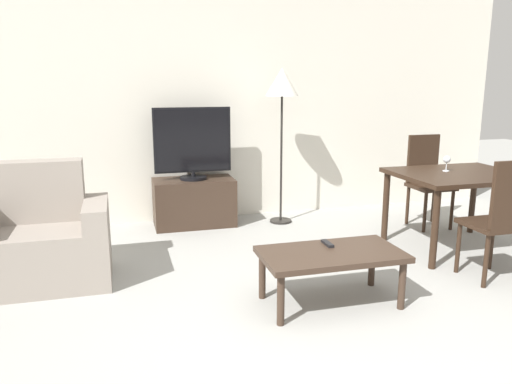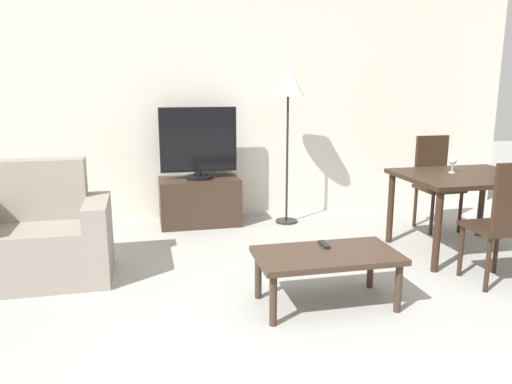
# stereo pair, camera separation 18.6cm
# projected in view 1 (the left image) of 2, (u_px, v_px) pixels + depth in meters

# --- Properties ---
(ground_plane) EXTENTS (18.00, 18.00, 0.00)m
(ground_plane) POSITION_uv_depth(u_px,v_px,m) (346.00, 373.00, 2.70)
(ground_plane) COLOR #9E9E99
(wall_back) EXTENTS (6.93, 0.06, 2.70)m
(wall_back) POSITION_uv_depth(u_px,v_px,m) (220.00, 99.00, 5.55)
(wall_back) COLOR silver
(wall_back) RESTS_ON ground_plane
(armchair) EXTENTS (1.01, 0.67, 0.93)m
(armchair) POSITION_uv_depth(u_px,v_px,m) (42.00, 242.00, 3.85)
(armchair) COLOR gray
(armchair) RESTS_ON ground_plane
(tv_stand) EXTENTS (0.86, 0.46, 0.51)m
(tv_stand) POSITION_uv_depth(u_px,v_px,m) (194.00, 202.00, 5.42)
(tv_stand) COLOR #38281E
(tv_stand) RESTS_ON ground_plane
(tv) EXTENTS (0.82, 0.29, 0.77)m
(tv) POSITION_uv_depth(u_px,v_px,m) (192.00, 143.00, 5.27)
(tv) COLOR black
(tv) RESTS_ON tv_stand
(coffee_table) EXTENTS (0.99, 0.54, 0.39)m
(coffee_table) POSITION_uv_depth(u_px,v_px,m) (331.00, 258.00, 3.47)
(coffee_table) COLOR #38281E
(coffee_table) RESTS_ON ground_plane
(dining_table) EXTENTS (1.12, 0.91, 0.72)m
(dining_table) POSITION_uv_depth(u_px,v_px,m) (459.00, 182.00, 4.57)
(dining_table) COLOR black
(dining_table) RESTS_ON ground_plane
(dining_chair_near) EXTENTS (0.40, 0.40, 0.98)m
(dining_chair_near) POSITION_uv_depth(u_px,v_px,m) (501.00, 216.00, 3.81)
(dining_chair_near) COLOR black
(dining_chair_near) RESTS_ON ground_plane
(dining_chair_far) EXTENTS (0.40, 0.40, 0.98)m
(dining_chair_far) POSITION_uv_depth(u_px,v_px,m) (427.00, 177.00, 5.37)
(dining_chair_far) COLOR black
(dining_chair_far) RESTS_ON ground_plane
(floor_lamp) EXTENTS (0.35, 0.35, 1.68)m
(floor_lamp) POSITION_uv_depth(u_px,v_px,m) (282.00, 89.00, 5.27)
(floor_lamp) COLOR black
(floor_lamp) RESTS_ON ground_plane
(remote_primary) EXTENTS (0.04, 0.15, 0.02)m
(remote_primary) POSITION_uv_depth(u_px,v_px,m) (327.00, 243.00, 3.60)
(remote_primary) COLOR black
(remote_primary) RESTS_ON coffee_table
(wine_glass_left) EXTENTS (0.07, 0.07, 0.15)m
(wine_glass_left) POSITION_uv_depth(u_px,v_px,m) (447.00, 160.00, 4.60)
(wine_glass_left) COLOR silver
(wine_glass_left) RESTS_ON dining_table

